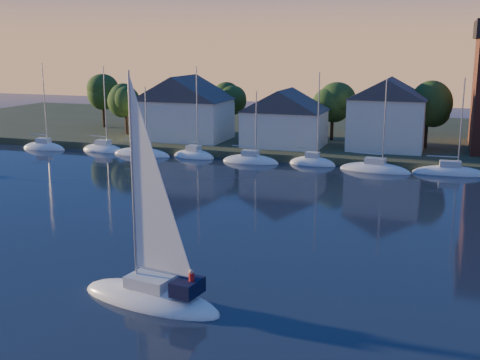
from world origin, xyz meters
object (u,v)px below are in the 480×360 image
at_px(hero_sailboat, 152,293).
at_px(clubhouse_west, 184,107).
at_px(clubhouse_centre, 285,117).
at_px(clubhouse_east, 387,113).

bearing_deg(hero_sailboat, clubhouse_west, -58.77).
distance_m(clubhouse_centre, clubhouse_east, 14.17).
relative_size(clubhouse_west, clubhouse_centre, 1.18).
distance_m(clubhouse_west, clubhouse_east, 30.02).
xyz_separation_m(clubhouse_centre, hero_sailboat, (5.85, -52.13, -4.52)).
height_order(clubhouse_centre, hero_sailboat, hero_sailboat).
xyz_separation_m(clubhouse_west, clubhouse_east, (30.00, 1.00, 0.07)).
distance_m(clubhouse_west, hero_sailboat, 57.70).
height_order(clubhouse_centre, clubhouse_east, clubhouse_east).
relative_size(clubhouse_centre, clubhouse_east, 1.10).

